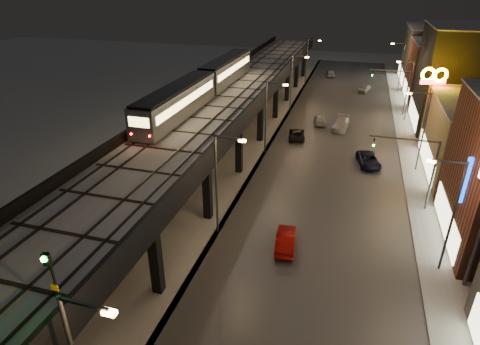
# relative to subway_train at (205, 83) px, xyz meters

# --- Properties ---
(road_surface) EXTENTS (17.00, 120.00, 0.06)m
(road_surface) POSITION_rel_subway_train_xyz_m (16.00, 3.65, -8.19)
(road_surface) COLOR #46474D
(road_surface) RESTS_ON ground
(sidewalk_right) EXTENTS (4.00, 120.00, 0.14)m
(sidewalk_right) POSITION_rel_subway_train_xyz_m (26.00, 3.65, -8.15)
(sidewalk_right) COLOR #9FA1A8
(sidewalk_right) RESTS_ON ground
(under_viaduct_pavement) EXTENTS (11.00, 120.00, 0.06)m
(under_viaduct_pavement) POSITION_rel_subway_train_xyz_m (2.50, 3.65, -8.19)
(under_viaduct_pavement) COLOR #9FA1A8
(under_viaduct_pavement) RESTS_ON ground
(elevated_viaduct) EXTENTS (9.00, 100.00, 6.30)m
(elevated_viaduct) POSITION_rel_subway_train_xyz_m (2.50, 0.49, -2.60)
(elevated_viaduct) COLOR black
(elevated_viaduct) RESTS_ON ground
(viaduct_trackbed) EXTENTS (8.40, 100.00, 0.32)m
(viaduct_trackbed) POSITION_rel_subway_train_xyz_m (2.49, 0.62, -1.83)
(viaduct_trackbed) COLOR #B2B7C1
(viaduct_trackbed) RESTS_ON elevated_viaduct
(viaduct_parapet_streetside) EXTENTS (0.30, 100.00, 1.10)m
(viaduct_parapet_streetside) POSITION_rel_subway_train_xyz_m (6.85, 0.65, -1.37)
(viaduct_parapet_streetside) COLOR black
(viaduct_parapet_streetside) RESTS_ON elevated_viaduct
(viaduct_parapet_far) EXTENTS (0.30, 100.00, 1.10)m
(viaduct_parapet_far) POSITION_rel_subway_train_xyz_m (-1.85, 0.65, -1.37)
(viaduct_parapet_far) COLOR black
(viaduct_parapet_far) RESTS_ON elevated_viaduct
(building_d) EXTENTS (12.20, 13.20, 14.16)m
(building_d) POSITION_rel_subway_train_xyz_m (32.49, 16.65, -1.14)
(building_d) COLOR black
(building_d) RESTS_ON ground
(building_e) EXTENTS (12.20, 12.20, 10.16)m
(building_e) POSITION_rel_subway_train_xyz_m (32.49, 30.65, -3.14)
(building_e) COLOR brown
(building_e) RESTS_ON ground
(building_f) EXTENTS (12.20, 16.20, 11.16)m
(building_f) POSITION_rel_subway_train_xyz_m (32.49, 44.65, -2.64)
(building_f) COLOR #49494B
(building_f) RESTS_ON ground
(streetlight_left_1) EXTENTS (2.57, 0.28, 9.00)m
(streetlight_left_1) POSITION_rel_subway_train_xyz_m (8.07, -18.35, -2.99)
(streetlight_left_1) COLOR #38383A
(streetlight_left_1) RESTS_ON ground
(streetlight_right_1) EXTENTS (2.56, 0.28, 9.00)m
(streetlight_right_1) POSITION_rel_subway_train_xyz_m (25.23, -18.35, -2.99)
(streetlight_right_1) COLOR #38383A
(streetlight_right_1) RESTS_ON ground
(streetlight_left_2) EXTENTS (2.57, 0.28, 9.00)m
(streetlight_left_2) POSITION_rel_subway_train_xyz_m (8.07, -0.35, -2.99)
(streetlight_left_2) COLOR #38383A
(streetlight_left_2) RESTS_ON ground
(streetlight_right_2) EXTENTS (2.56, 0.28, 9.00)m
(streetlight_right_2) POSITION_rel_subway_train_xyz_m (25.23, -0.35, -2.99)
(streetlight_right_2) COLOR #38383A
(streetlight_right_2) RESTS_ON ground
(streetlight_left_3) EXTENTS (2.57, 0.28, 9.00)m
(streetlight_left_3) POSITION_rel_subway_train_xyz_m (8.07, 17.65, -2.99)
(streetlight_left_3) COLOR #38383A
(streetlight_left_3) RESTS_ON ground
(streetlight_right_3) EXTENTS (2.56, 0.28, 9.00)m
(streetlight_right_3) POSITION_rel_subway_train_xyz_m (25.23, 17.65, -2.99)
(streetlight_right_3) COLOR #38383A
(streetlight_right_3) RESTS_ON ground
(streetlight_left_4) EXTENTS (2.57, 0.28, 9.00)m
(streetlight_left_4) POSITION_rel_subway_train_xyz_m (8.07, 35.65, -2.99)
(streetlight_left_4) COLOR #38383A
(streetlight_left_4) RESTS_ON ground
(streetlight_right_4) EXTENTS (2.56, 0.28, 9.00)m
(streetlight_right_4) POSITION_rel_subway_train_xyz_m (25.23, 35.65, -2.99)
(streetlight_right_4) COLOR #38383A
(streetlight_right_4) RESTS_ON ground
(traffic_light_rig_a) EXTENTS (6.10, 0.34, 7.00)m
(traffic_light_rig_a) POSITION_rel_subway_train_xyz_m (24.34, -9.36, -3.72)
(traffic_light_rig_a) COLOR #38383A
(traffic_light_rig_a) RESTS_ON ground
(traffic_light_rig_b) EXTENTS (6.10, 0.34, 7.00)m
(traffic_light_rig_b) POSITION_rel_subway_train_xyz_m (24.34, 20.64, -3.72)
(traffic_light_rig_b) COLOR #38383A
(traffic_light_rig_b) RESTS_ON ground
(subway_train) EXTENTS (2.70, 32.57, 3.22)m
(subway_train) POSITION_rel_subway_train_xyz_m (0.00, 0.00, 0.00)
(subway_train) COLOR gray
(subway_train) RESTS_ON viaduct_trackbed
(rail_signal) EXTENTS (0.37, 0.44, 3.20)m
(rail_signal) POSITION_rel_subway_train_xyz_m (6.40, -35.12, 0.67)
(rail_signal) COLOR black
(rail_signal) RESTS_ON viaduct_trackbed
(car_near_white) EXTENTS (1.97, 4.45, 1.42)m
(car_near_white) POSITION_rel_subway_train_xyz_m (13.85, -18.90, -7.51)
(car_near_white) COLOR #890906
(car_near_white) RESTS_ON ground
(car_mid_silver) EXTENTS (2.75, 4.69, 1.23)m
(car_mid_silver) POSITION_rel_subway_train_xyz_m (10.85, 5.75, -7.61)
(car_mid_silver) COLOR black
(car_mid_silver) RESTS_ON ground
(car_mid_dark) EXTENTS (2.32, 4.43, 1.23)m
(car_mid_dark) POSITION_rel_subway_train_xyz_m (13.22, 12.70, -7.61)
(car_mid_dark) COLOR #BABAC1
(car_mid_dark) RESTS_ON ground
(car_far_white) EXTENTS (2.25, 4.46, 1.46)m
(car_far_white) POSITION_rel_subway_train_xyz_m (12.05, 45.09, -7.49)
(car_far_white) COLOR #979BA9
(car_far_white) RESTS_ON ground
(car_onc_dark) EXTENTS (3.18, 5.15, 1.33)m
(car_onc_dark) POSITION_rel_subway_train_xyz_m (20.26, -0.60, -7.55)
(car_onc_dark) COLOR black
(car_onc_dark) RESTS_ON ground
(car_onc_white) EXTENTS (2.64, 5.37, 1.50)m
(car_onc_white) POSITION_rel_subway_train_xyz_m (16.36, 11.21, -7.47)
(car_onc_white) COLOR #B7B6C3
(car_onc_white) RESTS_ON ground
(car_onc_red) EXTENTS (2.67, 4.26, 1.35)m
(car_onc_red) POSITION_rel_subway_train_xyz_m (19.41, 33.58, -7.55)
(car_onc_red) COLOR #8F959D
(car_onc_red) RESTS_ON ground
(sign_mcdonalds) EXTENTS (3.08, 0.80, 10.38)m
(sign_mcdonalds) POSITION_rel_subway_train_xyz_m (26.50, 6.34, 0.27)
(sign_mcdonalds) COLOR #38383A
(sign_mcdonalds) RESTS_ON ground
(sign_carwash) EXTENTS (1.61, 0.35, 8.36)m
(sign_carwash) POSITION_rel_subway_train_xyz_m (27.00, -15.78, -2.33)
(sign_carwash) COLOR #38383A
(sign_carwash) RESTS_ON ground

